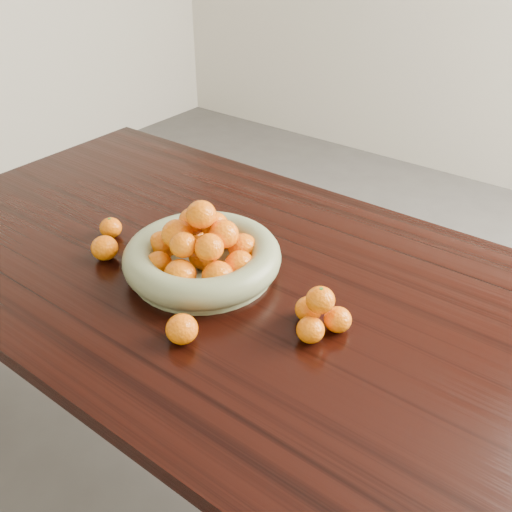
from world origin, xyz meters
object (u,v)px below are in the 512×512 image
Objects in this scene: dining_table at (256,309)px; orange_pyramid at (319,314)px; fruit_bowl at (202,254)px; loose_orange_0 at (111,228)px.

orange_pyramid is at bearing -17.34° from dining_table.
fruit_bowl is (-0.12, -0.05, 0.14)m from dining_table.
dining_table is 16.18× the size of orange_pyramid.
fruit_bowl reaches higher than orange_pyramid.
loose_orange_0 is (-0.63, -0.01, -0.01)m from orange_pyramid.
loose_orange_0 is at bearing -179.17° from orange_pyramid.
dining_table is 5.41× the size of fruit_bowl.
orange_pyramid is (0.33, -0.01, -0.01)m from fruit_bowl.
orange_pyramid is 0.63m from loose_orange_0.
orange_pyramid is (0.21, -0.07, 0.13)m from dining_table.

